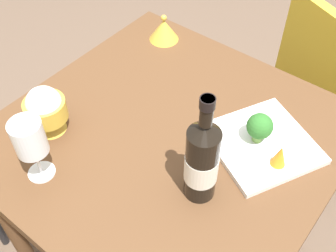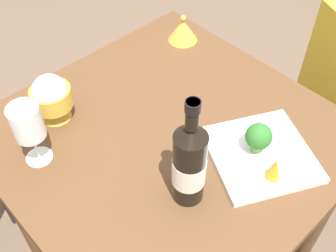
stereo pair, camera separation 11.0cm
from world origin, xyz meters
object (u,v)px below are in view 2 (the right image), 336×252
(rice_bowl, at_px, (51,97))
(rice_bowl_lid, at_px, (183,30))
(wine_glass, at_px, (27,124))
(wine_bottle, at_px, (189,163))
(broccoli_floret, at_px, (259,137))
(carrot_garnish_left, at_px, (274,169))
(serving_plate, at_px, (260,154))

(rice_bowl, bearing_deg, rice_bowl_lid, -88.19)
(wine_glass, bearing_deg, wine_bottle, -149.42)
(wine_bottle, bearing_deg, wine_glass, 30.58)
(broccoli_floret, xyz_separation_m, carrot_garnish_left, (-0.08, 0.04, -0.02))
(serving_plate, bearing_deg, wine_bottle, 77.66)
(serving_plate, height_order, broccoli_floret, broccoli_floret)
(wine_glass, height_order, serving_plate, wine_glass)
(wine_bottle, bearing_deg, serving_plate, -102.34)
(serving_plate, xyz_separation_m, carrot_garnish_left, (-0.07, 0.04, 0.04))
(wine_bottle, relative_size, rice_bowl, 2.16)
(wine_bottle, bearing_deg, carrot_garnish_left, -122.37)
(carrot_garnish_left, bearing_deg, broccoli_floret, -24.64)
(wine_bottle, height_order, rice_bowl, wine_bottle)
(rice_bowl_lid, height_order, carrot_garnish_left, rice_bowl_lid)
(rice_bowl_lid, xyz_separation_m, serving_plate, (-0.50, 0.21, -0.03))
(broccoli_floret, bearing_deg, wine_glass, 48.21)
(rice_bowl_lid, relative_size, broccoli_floret, 1.17)
(rice_bowl_lid, xyz_separation_m, broccoli_floret, (-0.48, 0.21, 0.03))
(rice_bowl, bearing_deg, serving_plate, -147.84)
(carrot_garnish_left, bearing_deg, wine_bottle, 57.63)
(wine_bottle, bearing_deg, rice_bowl, 11.15)
(rice_bowl_lid, distance_m, serving_plate, 0.54)
(rice_bowl, relative_size, serving_plate, 0.42)
(wine_bottle, xyz_separation_m, serving_plate, (-0.05, -0.22, -0.11))
(broccoli_floret, relative_size, carrot_garnish_left, 1.36)
(rice_bowl_lid, distance_m, broccoli_floret, 0.53)
(wine_glass, distance_m, broccoli_floret, 0.56)
(rice_bowl, bearing_deg, wine_glass, 130.19)
(wine_glass, height_order, rice_bowl_lid, wine_glass)
(serving_plate, relative_size, carrot_garnish_left, 5.33)
(rice_bowl_lid, bearing_deg, carrot_garnish_left, 156.03)
(wine_glass, xyz_separation_m, rice_bowl_lid, (0.11, -0.63, -0.09))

